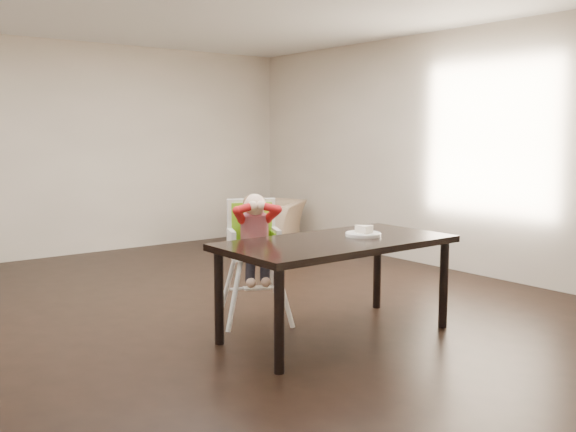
# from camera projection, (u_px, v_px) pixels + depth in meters

# --- Properties ---
(ground) EXTENTS (7.00, 7.00, 0.00)m
(ground) POSITION_uv_depth(u_px,v_px,m) (227.00, 312.00, 5.59)
(ground) COLOR black
(ground) RESTS_ON ground
(room_walls) EXTENTS (6.02, 7.02, 2.71)m
(room_walls) POSITION_uv_depth(u_px,v_px,m) (224.00, 96.00, 5.35)
(room_walls) COLOR #BEB29E
(room_walls) RESTS_ON ground
(dining_table) EXTENTS (1.80, 0.90, 0.75)m
(dining_table) POSITION_uv_depth(u_px,v_px,m) (336.00, 250.00, 4.87)
(dining_table) COLOR black
(dining_table) RESTS_ON ground
(high_chair) EXTENTS (0.59, 0.59, 1.06)m
(high_chair) POSITION_uv_depth(u_px,v_px,m) (254.00, 231.00, 5.28)
(high_chair) COLOR white
(high_chair) RESTS_ON ground
(plate) EXTENTS (0.31, 0.31, 0.08)m
(plate) POSITION_uv_depth(u_px,v_px,m) (364.00, 232.00, 5.03)
(plate) COLOR white
(plate) RESTS_ON dining_table
(armchair) EXTENTS (1.15, 1.09, 0.85)m
(armchair) POSITION_uv_depth(u_px,v_px,m) (269.00, 216.00, 8.77)
(armchair) COLOR tan
(armchair) RESTS_ON ground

